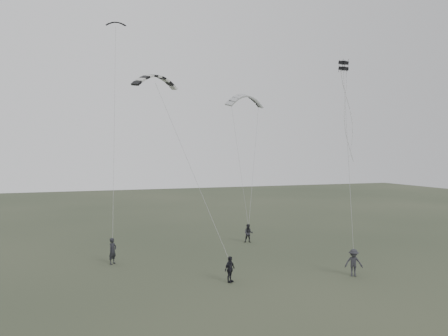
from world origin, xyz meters
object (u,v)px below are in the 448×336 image
object	(u,v)px
flyer_left	(113,251)
kite_striped	(155,76)
kite_box	(344,66)
kite_pale_large	(245,96)
flyer_far	(354,263)
kite_dark_small	(116,22)
flyer_right	(249,233)
flyer_center	(230,269)

from	to	relation	value
flyer_left	kite_striped	distance (m)	13.16
kite_striped	kite_box	size ratio (longest dim) A/B	5.00
kite_box	flyer_left	bearing A→B (deg)	142.90
flyer_left	kite_pale_large	size ratio (longest dim) A/B	0.46
flyer_far	kite_dark_small	bearing A→B (deg)	157.40
flyer_right	kite_dark_small	world-z (taller)	kite_dark_small
flyer_far	kite_striped	world-z (taller)	kite_striped
flyer_right	flyer_center	distance (m)	12.38
kite_striped	flyer_center	bearing A→B (deg)	-77.35
flyer_left	flyer_center	xyz separation A→B (m)	(6.58, -7.12, -0.14)
flyer_center	kite_pale_large	world-z (taller)	kite_pale_large
kite_striped	kite_pale_large	bearing A→B (deg)	22.34
flyer_right	kite_striped	distance (m)	16.83
flyer_center	flyer_left	bearing A→B (deg)	98.73
kite_pale_large	kite_dark_small	bearing A→B (deg)	176.77
flyer_right	flyer_far	bearing A→B (deg)	-58.62
flyer_left	flyer_far	bearing A→B (deg)	-75.36
flyer_right	kite_box	size ratio (longest dim) A/B	2.49
flyer_right	kite_dark_small	distance (m)	22.07
flyer_left	kite_box	world-z (taller)	kite_box
kite_dark_small	kite_pale_large	size ratio (longest dim) A/B	0.40
kite_box	flyer_far	bearing A→B (deg)	-139.45
flyer_right	kite_pale_large	world-z (taller)	kite_pale_large
kite_dark_small	kite_pale_large	distance (m)	14.34
kite_striped	flyer_left	bearing A→B (deg)	132.59
flyer_left	kite_dark_small	distance (m)	19.70
kite_box	flyer_right	bearing A→B (deg)	96.53
flyer_left	kite_dark_small	bearing A→B (deg)	36.03
flyer_left	kite_pale_large	bearing A→B (deg)	-13.52
flyer_left	flyer_center	bearing A→B (deg)	-92.53
flyer_center	kite_dark_small	world-z (taller)	kite_dark_small
flyer_left	flyer_center	world-z (taller)	flyer_left
flyer_left	kite_dark_small	world-z (taller)	kite_dark_small
kite_dark_small	kite_striped	world-z (taller)	kite_dark_small
flyer_center	kite_pale_large	xyz separation A→B (m)	(7.47, 15.82, 13.20)
flyer_left	flyer_right	world-z (taller)	flyer_left
kite_box	kite_dark_small	bearing A→B (deg)	122.92
flyer_far	kite_box	size ratio (longest dim) A/B	2.66
flyer_center	kite_box	xyz separation A→B (m)	(10.41, 3.06, 14.05)
kite_dark_small	flyer_left	bearing A→B (deg)	-84.62
flyer_center	kite_pale_large	bearing A→B (deg)	30.71
flyer_right	kite_box	xyz separation A→B (m)	(4.57, -7.86, 14.03)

